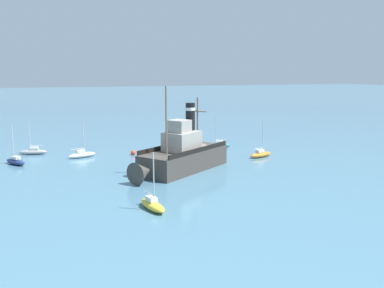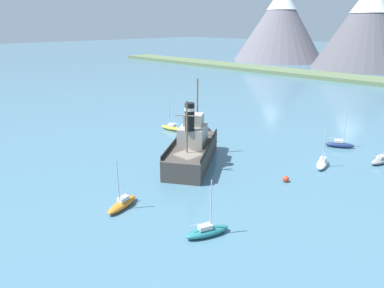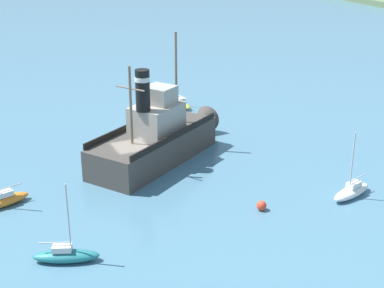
% 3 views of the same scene
% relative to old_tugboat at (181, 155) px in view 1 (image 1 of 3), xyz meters
% --- Properties ---
extents(ground_plane, '(600.00, 600.00, 0.00)m').
position_rel_old_tugboat_xyz_m(ground_plane, '(2.21, -3.06, -1.83)').
color(ground_plane, '#477289').
extents(old_tugboat, '(10.64, 13.93, 9.90)m').
position_rel_old_tugboat_xyz_m(old_tugboat, '(0.00, 0.00, 0.00)').
color(old_tugboat, '#423D38').
rests_on(old_tugboat, ground).
extents(sailboat_white, '(2.16, 3.96, 4.90)m').
position_rel_old_tugboat_xyz_m(sailboat_white, '(12.09, 9.81, -1.40)').
color(sailboat_white, white).
rests_on(sailboat_white, ground).
extents(sailboat_teal, '(2.43, 3.94, 4.90)m').
position_rel_old_tugboat_xyz_m(sailboat_teal, '(11.93, -10.41, -1.40)').
color(sailboat_teal, '#23757A').
rests_on(sailboat_teal, ground).
extents(sailboat_orange, '(2.14, 3.96, 4.90)m').
position_rel_old_tugboat_xyz_m(sailboat_orange, '(3.33, -12.71, -1.40)').
color(sailboat_orange, orange).
rests_on(sailboat_orange, ground).
extents(sailboat_yellow, '(3.93, 1.75, 4.90)m').
position_rel_old_tugboat_xyz_m(sailboat_yellow, '(-11.89, 6.97, -1.40)').
color(sailboat_yellow, gold).
rests_on(sailboat_yellow, ground).
extents(sailboat_grey, '(2.01, 3.95, 4.90)m').
position_rel_old_tugboat_xyz_m(sailboat_grey, '(16.80, 15.93, -1.40)').
color(sailboat_grey, gray).
rests_on(sailboat_grey, ground).
extents(sailboat_navy, '(3.84, 2.86, 4.90)m').
position_rel_old_tugboat_xyz_m(sailboat_navy, '(10.78, 18.03, -1.40)').
color(sailboat_navy, navy).
rests_on(sailboat_navy, ground).
extents(mooring_buoy, '(0.68, 0.68, 0.68)m').
position_rel_old_tugboat_xyz_m(mooring_buoy, '(11.21, 3.00, -1.49)').
color(mooring_buoy, red).
rests_on(mooring_buoy, ground).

